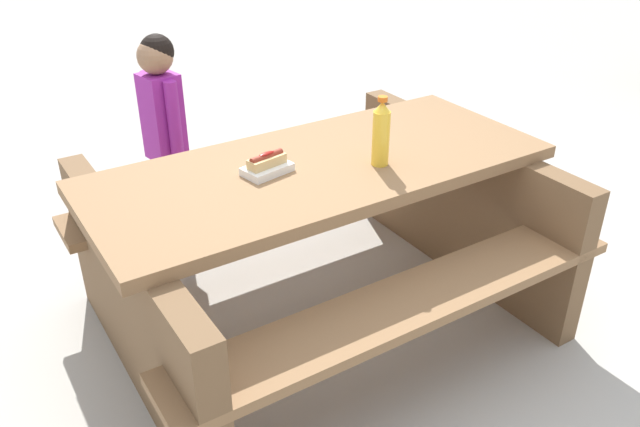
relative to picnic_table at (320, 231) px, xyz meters
name	(u,v)px	position (x,y,z in m)	size (l,w,h in m)	color
ground_plane	(320,317)	(0.00, 0.00, -0.44)	(30.00, 30.00, 0.00)	#B7B2A8
picnic_table	(320,231)	(0.00, 0.00, 0.00)	(2.01, 1.68, 0.75)	olive
soda_bottle	(381,134)	(-0.20, 0.10, 0.43)	(0.07, 0.07, 0.27)	yellow
hotdog_tray	(267,165)	(0.22, 0.01, 0.34)	(0.21, 0.17, 0.08)	white
child_in_coat	(163,118)	(0.44, -0.87, 0.25)	(0.20, 0.26, 1.09)	#262633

